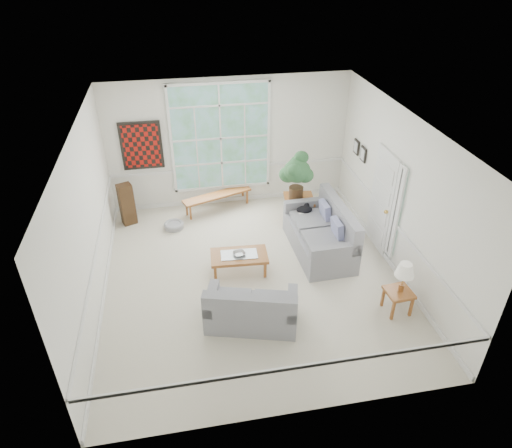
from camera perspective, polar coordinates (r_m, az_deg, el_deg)
The scene contains 24 objects.
floor at distance 8.76m, azimuth -0.41°, elevation -6.59°, with size 5.50×6.00×0.01m, color beige.
ceiling at distance 7.26m, azimuth -0.50°, elevation 12.17°, with size 5.50×6.00×0.02m, color white.
wall_back at distance 10.57m, azimuth -3.34°, elevation 10.07°, with size 5.50×0.02×3.00m, color white.
wall_front at distance 5.59m, azimuth 5.08°, elevation -13.65°, with size 5.50×0.02×3.00m, color white.
wall_left at distance 7.97m, azimuth -20.30°, elevation -0.02°, with size 0.02×6.00×3.00m, color white.
wall_right at distance 8.74m, azimuth 17.62°, elevation 3.49°, with size 0.02×6.00×3.00m, color white.
window_back at distance 10.46m, azimuth -4.44°, elevation 10.66°, with size 2.30×0.08×2.40m, color white.
entry_door at distance 9.40m, azimuth 15.41°, elevation 2.83°, with size 0.08×0.90×2.10m, color white.
door_sidelight at distance 8.87m, azimuth 17.11°, elevation 1.40°, with size 0.08×0.26×1.90m, color white.
wall_art at distance 10.45m, azimuth -14.12°, elevation 9.45°, with size 0.90×0.06×1.10m, color #5D100C.
wall_frame_near at distance 10.11m, azimuth 13.21°, elevation 8.49°, with size 0.04×0.26×0.32m, color black.
wall_frame_far at distance 10.45m, azimuth 12.40°, elevation 9.39°, with size 0.04×0.26×0.32m, color black.
loveseat_right at distance 9.23m, azimuth 7.96°, elevation -0.69°, with size 0.99×1.91×1.04m, color gray.
loveseat_front at distance 7.58m, azimuth -0.57°, elevation -9.93°, with size 1.49×0.77×0.81m, color gray.
coffee_table at distance 8.76m, azimuth -2.11°, elevation -4.91°, with size 1.08×0.59×0.40m, color brown.
pewter_bowl at distance 8.62m, azimuth -2.12°, elevation -3.69°, with size 0.28×0.28×0.07m, color #9F9FA5.
window_bench at distance 10.79m, azimuth -4.83°, elevation 2.78°, with size 1.66×0.32×0.39m, color brown.
end_table at distance 10.23m, azimuth 5.32°, elevation 1.75°, with size 0.63×0.63×0.63m, color brown.
houseplant at distance 9.80m, azimuth 5.12°, elevation 5.98°, with size 0.62×0.62×1.07m, color #29562F, non-canonical shape.
side_table at distance 8.27m, azimuth 17.22°, elevation -9.17°, with size 0.43×0.43×0.44m, color brown.
table_lamp at distance 7.98m, azimuth 17.96°, elevation -6.36°, with size 0.32×0.32×0.56m, color white, non-canonical shape.
pet_bed at distance 10.28m, azimuth -10.22°, elevation -0.16°, with size 0.44×0.44×0.13m, color gray.
floor_speaker at distance 10.47m, azimuth -15.84°, elevation 2.39°, with size 0.30×0.24×0.97m, color #3D2715.
cat at distance 9.68m, azimuth 6.07°, elevation 1.82°, with size 0.34×0.24×0.16m, color black.
Camera 1 is at (-1.17, -6.71, 5.51)m, focal length 32.00 mm.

